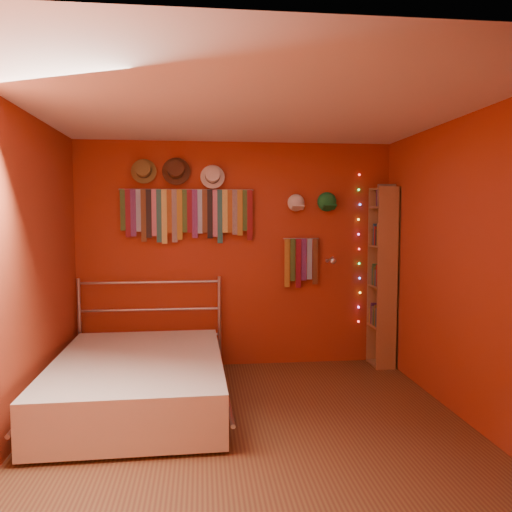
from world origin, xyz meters
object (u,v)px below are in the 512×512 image
object	(u,v)px
tie_rack	(187,212)
reading_lamp	(332,261)
bookshelf	(386,276)
bed	(139,380)

from	to	relation	value
tie_rack	reading_lamp	world-z (taller)	tie_rack
tie_rack	bookshelf	size ratio (longest dim) A/B	0.72
tie_rack	bed	bearing A→B (deg)	-110.28
reading_lamp	bookshelf	world-z (taller)	bookshelf
bookshelf	bed	distance (m)	2.88
reading_lamp	bed	size ratio (longest dim) A/B	0.15
reading_lamp	bed	bearing A→B (deg)	-154.98
tie_rack	reading_lamp	distance (m)	1.67
reading_lamp	bookshelf	size ratio (longest dim) A/B	0.16
bookshelf	reading_lamp	bearing A→B (deg)	-178.15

